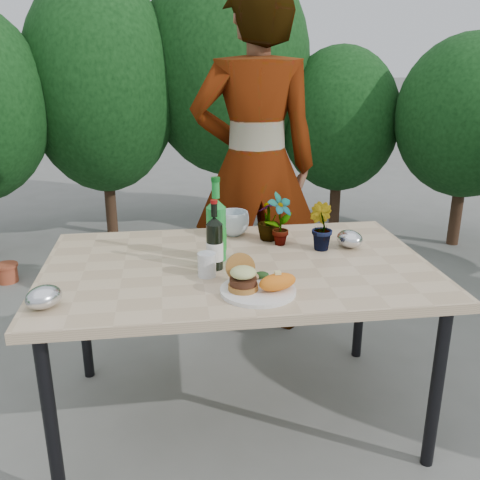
{
  "coord_description": "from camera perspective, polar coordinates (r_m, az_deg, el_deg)",
  "views": [
    {
      "loc": [
        -0.28,
        -2.06,
        1.57
      ],
      "look_at": [
        0.0,
        -0.08,
        0.88
      ],
      "focal_mm": 40.0,
      "sensor_mm": 36.0,
      "label": 1
    }
  ],
  "objects": [
    {
      "name": "sweet_potato",
      "position": [
        1.94,
        4.03,
        -4.49
      ],
      "size": [
        0.17,
        0.12,
        0.06
      ],
      "primitive_type": "ellipsoid",
      "rotation": [
        0.0,
        0.0,
        0.35
      ],
      "color": "orange",
      "rests_on": "dinner_plate"
    },
    {
      "name": "seedling_mid",
      "position": [
        2.4,
        8.58,
        1.43
      ],
      "size": [
        0.13,
        0.14,
        0.21
      ],
      "primitive_type": "imported",
      "rotation": [
        0.0,
        0.0,
        2.04
      ],
      "color": "#2D5F20",
      "rests_on": "patio_table"
    },
    {
      "name": "shrub_hedge",
      "position": [
        3.89,
        -0.43,
        13.7
      ],
      "size": [
        6.8,
        5.23,
        2.5
      ],
      "color": "#382316",
      "rests_on": "ground"
    },
    {
      "name": "burger_stack",
      "position": [
        1.95,
        0.26,
        -3.85
      ],
      "size": [
        0.11,
        0.16,
        0.11
      ],
      "color": "#B7722D",
      "rests_on": "dinner_plate"
    },
    {
      "name": "wine_bottle",
      "position": [
        2.15,
        -2.72,
        -0.42
      ],
      "size": [
        0.07,
        0.07,
        0.29
      ],
      "rotation": [
        0.0,
        0.0,
        -0.21
      ],
      "color": "black",
      "rests_on": "patio_table"
    },
    {
      "name": "dinner_plate",
      "position": [
        1.97,
        1.93,
        -5.4
      ],
      "size": [
        0.28,
        0.28,
        0.01
      ],
      "primitive_type": "cylinder",
      "color": "white",
      "rests_on": "patio_table"
    },
    {
      "name": "sparkling_water",
      "position": [
        2.24,
        -2.55,
        1.04
      ],
      "size": [
        0.09,
        0.09,
        0.36
      ],
      "rotation": [
        0.0,
        0.0,
        -0.14
      ],
      "color": "#198E31",
      "rests_on": "patio_table"
    },
    {
      "name": "seedling_left",
      "position": [
        2.42,
        4.3,
        2.2
      ],
      "size": [
        0.15,
        0.14,
        0.24
      ],
      "primitive_type": "imported",
      "rotation": [
        0.0,
        0.0,
        0.48
      ],
      "color": "#226121",
      "rests_on": "patio_table"
    },
    {
      "name": "seedling_right",
      "position": [
        2.5,
        3.1,
        2.16
      ],
      "size": [
        0.15,
        0.15,
        0.19
      ],
      "primitive_type": "imported",
      "rotation": [
        0.0,
        0.0,
        3.95
      ],
      "color": "#235A1F",
      "rests_on": "patio_table"
    },
    {
      "name": "person",
      "position": [
        3.03,
        1.62,
        7.8
      ],
      "size": [
        0.73,
        0.49,
        1.96
      ],
      "primitive_type": "imported",
      "rotation": [
        0.0,
        0.0,
        3.11
      ],
      "color": "#8A5F45",
      "rests_on": "ground"
    },
    {
      "name": "blue_bowl",
      "position": [
        2.57,
        -0.68,
        1.81
      ],
      "size": [
        0.19,
        0.19,
        0.12
      ],
      "primitive_type": "imported",
      "rotation": [
        0.0,
        0.0,
        -0.35
      ],
      "color": "silver",
      "rests_on": "patio_table"
    },
    {
      "name": "terracotta_pot",
      "position": [
        4.27,
        -23.62,
        -3.22
      ],
      "size": [
        0.17,
        0.17,
        0.14
      ],
      "color": "#B14B2D",
      "rests_on": "ground"
    },
    {
      "name": "foil_packet_left",
      "position": [
        1.96,
        -20.2,
        -5.73
      ],
      "size": [
        0.17,
        0.17,
        0.08
      ],
      "primitive_type": "ellipsoid",
      "rotation": [
        0.0,
        0.0,
        0.89
      ],
      "color": "silver",
      "rests_on": "patio_table"
    },
    {
      "name": "grilled_veg",
      "position": [
        2.04,
        1.98,
        -3.8
      ],
      "size": [
        0.08,
        0.05,
        0.03
      ],
      "color": "olive",
      "rests_on": "dinner_plate"
    },
    {
      "name": "plastic_cup",
      "position": [
        2.1,
        -3.56,
        -2.65
      ],
      "size": [
        0.07,
        0.07,
        0.09
      ],
      "primitive_type": "cylinder",
      "color": "silver",
      "rests_on": "patio_table"
    },
    {
      "name": "ground",
      "position": [
        2.61,
        -0.25,
        -18.03
      ],
      "size": [
        80.0,
        80.0,
        0.0
      ],
      "primitive_type": "plane",
      "color": "slate",
      "rests_on": "ground"
    },
    {
      "name": "patio_table",
      "position": [
        2.26,
        -0.28,
        -3.85
      ],
      "size": [
        1.6,
        1.0,
        0.75
      ],
      "color": "tan",
      "rests_on": "ground"
    },
    {
      "name": "foil_packet_right",
      "position": [
        2.46,
        11.62,
        0.12
      ],
      "size": [
        0.14,
        0.16,
        0.08
      ],
      "primitive_type": "ellipsoid",
      "rotation": [
        0.0,
        0.0,
        1.88
      ],
      "color": "silver",
      "rests_on": "patio_table"
    }
  ]
}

